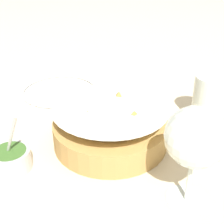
% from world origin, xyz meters
% --- Properties ---
extents(ground_plane, '(4.00, 4.00, 0.00)m').
position_xyz_m(ground_plane, '(0.00, 0.00, 0.00)').
color(ground_plane, beige).
extents(food_basket, '(0.23, 0.23, 0.09)m').
position_xyz_m(food_basket, '(-0.01, 0.01, 0.04)').
color(food_basket, '#B2894C').
rests_on(food_basket, ground_plane).
extents(sauce_cup, '(0.08, 0.07, 0.13)m').
position_xyz_m(sauce_cup, '(-0.09, -0.18, 0.02)').
color(sauce_cup, '#B7B7BC').
rests_on(sauce_cup, ground_plane).
extents(wine_glass, '(0.09, 0.09, 0.17)m').
position_xyz_m(wine_glass, '(0.18, -0.04, 0.12)').
color(wine_glass, silver).
rests_on(wine_glass, ground_plane).
extents(beer_mug, '(0.11, 0.07, 0.11)m').
position_xyz_m(beer_mug, '(0.10, 0.21, 0.05)').
color(beer_mug, silver).
rests_on(beer_mug, ground_plane).
extents(side_plate, '(0.21, 0.21, 0.01)m').
position_xyz_m(side_plate, '(-0.27, 0.09, 0.01)').
color(side_plate, white).
rests_on(side_plate, ground_plane).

